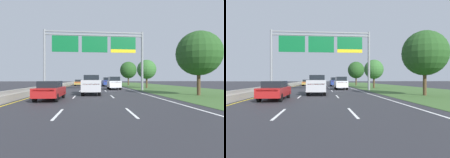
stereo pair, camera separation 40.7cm
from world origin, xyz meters
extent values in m
plane|color=#2B2B30|center=(0.00, 35.00, 0.00)|extent=(220.00, 220.00, 0.00)
cube|color=white|center=(-1.85, 10.50, 0.00)|extent=(0.14, 3.00, 0.01)
cube|color=white|center=(-1.85, 19.50, 0.00)|extent=(0.14, 3.00, 0.01)
cube|color=white|center=(-1.85, 28.50, 0.00)|extent=(0.14, 3.00, 0.01)
cube|color=white|center=(-1.85, 37.50, 0.00)|extent=(0.14, 3.00, 0.01)
cube|color=white|center=(-1.85, 46.50, 0.00)|extent=(0.14, 3.00, 0.01)
cube|color=white|center=(-1.85, 55.50, 0.00)|extent=(0.14, 3.00, 0.01)
cube|color=white|center=(-1.85, 64.50, 0.00)|extent=(0.14, 3.00, 0.01)
cube|color=white|center=(-1.85, 73.50, 0.00)|extent=(0.14, 3.00, 0.01)
cube|color=white|center=(-1.85, 82.50, 0.00)|extent=(0.14, 3.00, 0.01)
cube|color=white|center=(1.85, 10.50, 0.00)|extent=(0.14, 3.00, 0.01)
cube|color=white|center=(1.85, 19.50, 0.00)|extent=(0.14, 3.00, 0.01)
cube|color=white|center=(1.85, 28.50, 0.00)|extent=(0.14, 3.00, 0.01)
cube|color=white|center=(1.85, 37.50, 0.00)|extent=(0.14, 3.00, 0.01)
cube|color=white|center=(1.85, 46.50, 0.00)|extent=(0.14, 3.00, 0.01)
cube|color=white|center=(1.85, 55.50, 0.00)|extent=(0.14, 3.00, 0.01)
cube|color=white|center=(1.85, 64.50, 0.00)|extent=(0.14, 3.00, 0.01)
cube|color=white|center=(1.85, 73.50, 0.00)|extent=(0.14, 3.00, 0.01)
cube|color=white|center=(1.85, 82.50, 0.00)|extent=(0.14, 3.00, 0.01)
cube|color=white|center=(5.90, 35.00, 0.00)|extent=(0.16, 106.00, 0.01)
cube|color=gold|center=(-5.90, 35.00, 0.00)|extent=(0.16, 106.00, 0.01)
cube|color=#3D602D|center=(13.95, 35.00, 0.01)|extent=(14.00, 110.00, 0.02)
cube|color=#99968E|center=(-6.60, 35.00, 0.28)|extent=(0.60, 110.00, 0.55)
cube|color=#99968E|center=(-6.60, 35.00, 0.70)|extent=(0.25, 110.00, 0.30)
cylinder|color=gray|center=(-7.05, 29.51, 4.52)|extent=(0.36, 0.36, 9.03)
cylinder|color=gray|center=(7.65, 29.51, 4.52)|extent=(0.36, 0.36, 9.03)
cube|color=gray|center=(0.30, 29.51, 8.81)|extent=(14.70, 0.24, 0.20)
cube|color=gray|center=(0.30, 29.51, 8.36)|extent=(14.70, 0.24, 0.20)
cube|color=#0C602D|center=(-4.03, 29.33, 6.94)|extent=(3.83, 0.12, 2.39)
cube|color=#0C602D|center=(0.30, 29.33, 6.94)|extent=(3.83, 0.12, 2.39)
cube|color=#0C602D|center=(4.63, 29.33, 7.19)|extent=(3.83, 0.12, 1.89)
cube|color=yellow|center=(4.63, 29.33, 6.00)|extent=(3.83, 0.12, 0.50)
cube|color=#B2B5BA|center=(-0.20, 22.38, 0.92)|extent=(2.10, 5.43, 1.00)
cube|color=black|center=(-0.19, 23.23, 1.81)|extent=(1.75, 1.93, 0.78)
cube|color=#B21414|center=(-0.25, 19.73, 1.22)|extent=(1.68, 0.11, 0.12)
cube|color=#B2B5BA|center=(-0.23, 20.66, 1.52)|extent=(2.03, 1.98, 0.20)
cylinder|color=black|center=(-1.02, 24.24, 0.42)|extent=(0.31, 0.85, 0.84)
cylinder|color=black|center=(0.68, 24.21, 0.42)|extent=(0.31, 0.85, 0.84)
cylinder|color=black|center=(-1.08, 20.56, 0.42)|extent=(0.31, 0.85, 0.84)
cylinder|color=black|center=(0.62, 20.53, 0.42)|extent=(0.31, 0.85, 0.84)
cube|color=silver|center=(3.55, 32.28, 0.91)|extent=(1.92, 4.71, 1.05)
cube|color=black|center=(3.55, 32.13, 1.77)|extent=(1.65, 3.01, 0.68)
cube|color=#B21414|center=(3.56, 29.97, 1.22)|extent=(1.60, 0.09, 0.12)
cylinder|color=black|center=(2.72, 33.88, 0.38)|extent=(0.26, 0.76, 0.76)
cylinder|color=black|center=(4.36, 33.88, 0.38)|extent=(0.26, 0.76, 0.76)
cylinder|color=black|center=(2.73, 30.68, 0.38)|extent=(0.26, 0.76, 0.76)
cylinder|color=black|center=(4.37, 30.69, 0.38)|extent=(0.26, 0.76, 0.76)
cube|color=maroon|center=(-3.59, 17.07, 0.69)|extent=(1.94, 4.45, 0.72)
cube|color=black|center=(-3.59, 17.02, 1.31)|extent=(1.63, 2.34, 0.52)
cube|color=#B21414|center=(-3.65, 14.91, 0.91)|extent=(1.53, 0.12, 0.12)
cylinder|color=black|center=(-4.34, 18.59, 0.33)|extent=(0.24, 0.67, 0.66)
cylinder|color=black|center=(-2.75, 18.54, 0.33)|extent=(0.24, 0.67, 0.66)
cylinder|color=black|center=(-4.43, 15.60, 0.33)|extent=(0.24, 0.67, 0.66)
cylinder|color=black|center=(-2.83, 15.55, 0.33)|extent=(0.24, 0.67, 0.66)
cube|color=navy|center=(3.48, 46.10, 0.91)|extent=(1.98, 4.73, 1.05)
cube|color=black|center=(3.48, 45.95, 1.77)|extent=(1.68, 3.03, 0.68)
cube|color=#B21414|center=(3.51, 43.79, 1.22)|extent=(1.60, 0.11, 0.12)
cylinder|color=black|center=(2.63, 47.68, 0.38)|extent=(0.27, 0.76, 0.76)
cylinder|color=black|center=(4.27, 47.71, 0.38)|extent=(0.27, 0.76, 0.76)
cylinder|color=black|center=(2.68, 44.49, 0.38)|extent=(0.27, 0.76, 0.76)
cylinder|color=black|center=(4.32, 44.51, 0.38)|extent=(0.27, 0.76, 0.76)
cube|color=#A38438|center=(-3.51, 50.05, 0.69)|extent=(1.86, 4.42, 0.72)
cube|color=black|center=(-3.51, 50.00, 1.31)|extent=(1.59, 2.31, 0.52)
cube|color=#B21414|center=(-3.53, 47.89, 0.91)|extent=(1.53, 0.09, 0.12)
cylinder|color=black|center=(-4.30, 51.55, 0.33)|extent=(0.23, 0.66, 0.66)
cylinder|color=black|center=(-2.70, 51.53, 0.33)|extent=(0.23, 0.66, 0.66)
cylinder|color=black|center=(-4.33, 48.56, 0.33)|extent=(0.23, 0.66, 0.66)
cylinder|color=black|center=(-2.73, 48.54, 0.33)|extent=(0.23, 0.66, 0.66)
cylinder|color=#4C3823|center=(11.11, 19.79, 1.29)|extent=(0.36, 0.36, 2.58)
sphere|color=#234C1E|center=(11.11, 19.79, 4.47)|extent=(4.71, 4.71, 4.71)
cylinder|color=#4C3823|center=(10.41, 36.37, 1.06)|extent=(0.36, 0.36, 2.12)
sphere|color=#33662D|center=(10.41, 36.37, 3.60)|extent=(3.71, 3.71, 3.71)
cylinder|color=#4C3823|center=(9.86, 51.77, 1.18)|extent=(0.36, 0.36, 2.37)
sphere|color=#234C1E|center=(9.86, 51.77, 4.19)|extent=(4.57, 4.57, 4.57)
camera|label=1|loc=(-0.20, 0.92, 1.75)|focal=30.27mm
camera|label=2|loc=(0.20, 0.88, 1.75)|focal=30.27mm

